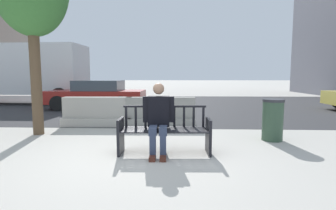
% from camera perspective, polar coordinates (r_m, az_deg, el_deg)
% --- Properties ---
extents(ground_plane, '(200.00, 200.00, 0.00)m').
position_cam_1_polar(ground_plane, '(4.73, -9.29, -11.52)').
color(ground_plane, '#B7B2A8').
extents(street_asphalt, '(120.00, 12.00, 0.01)m').
position_cam_1_polar(street_asphalt, '(13.22, -1.58, -0.01)').
color(street_asphalt, '#333335').
rests_on(street_asphalt, ground).
extents(street_bench, '(1.71, 0.59, 0.88)m').
position_cam_1_polar(street_bench, '(4.93, -0.77, -5.95)').
color(street_bench, black).
rests_on(street_bench, ground).
extents(seated_person, '(0.58, 0.73, 1.31)m').
position_cam_1_polar(seated_person, '(4.82, -2.08, -2.67)').
color(seated_person, black).
rests_on(seated_person, ground).
extents(jersey_barrier_centre, '(2.02, 0.74, 0.84)m').
position_cam_1_polar(jersey_barrier_centre, '(7.66, -1.62, -2.01)').
color(jersey_barrier_centre, gray).
rests_on(jersey_barrier_centre, ground).
extents(jersey_barrier_left, '(2.02, 0.75, 0.84)m').
position_cam_1_polar(jersey_barrier_left, '(7.97, -14.96, -1.89)').
color(jersey_barrier_left, '#ADA89E').
rests_on(jersey_barrier_left, ground).
extents(car_sedan_mid, '(4.28, 2.00, 1.27)m').
position_cam_1_polar(car_sedan_mid, '(12.13, -15.27, 2.24)').
color(car_sedan_mid, maroon).
rests_on(car_sedan_mid, ground).
extents(delivery_truck, '(6.86, 2.49, 3.05)m').
position_cam_1_polar(delivery_truck, '(15.77, -29.02, 6.35)').
color(delivery_truck, '#B2281E').
rests_on(delivery_truck, ground).
extents(trash_bin, '(0.47, 0.47, 0.93)m').
position_cam_1_polar(trash_bin, '(6.34, 21.82, -2.99)').
color(trash_bin, '#334C38').
rests_on(trash_bin, ground).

